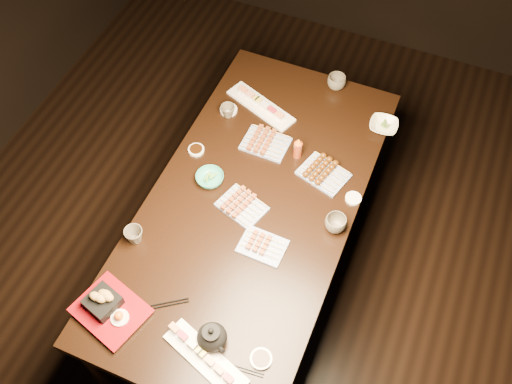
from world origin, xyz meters
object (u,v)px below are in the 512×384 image
at_px(sushi_platter_far, 261,104).
at_px(edamame_bowl_green, 210,178).
at_px(edamame_bowl_cream, 384,126).
at_px(yakitori_plate_right, 263,244).
at_px(dining_table, 252,243).
at_px(teacup_near_left, 134,235).
at_px(teacup_far_right, 336,82).
at_px(teacup_far_left, 228,111).
at_px(yakitori_plate_center, 242,204).
at_px(tempura_tray, 109,307).
at_px(sushi_platter_near, 205,357).
at_px(teacup_mid_right, 336,223).
at_px(teapot, 212,336).
at_px(yakitori_plate_left, 266,141).
at_px(condiment_bottle, 298,148).

distance_m(sushi_platter_far, edamame_bowl_green, 0.51).
bearing_deg(edamame_bowl_cream, yakitori_plate_right, -109.23).
distance_m(dining_table, edamame_bowl_cream, 0.87).
xyz_separation_m(yakitori_plate_right, teacup_near_left, (-0.52, -0.18, 0.01)).
height_order(yakitori_plate_right, teacup_far_right, teacup_far_right).
bearing_deg(yakitori_plate_right, sushi_platter_far, 114.94).
xyz_separation_m(sushi_platter_far, teacup_far_left, (-0.13, -0.12, 0.01)).
height_order(yakitori_plate_center, tempura_tray, tempura_tray).
relative_size(yakitori_plate_right, teacup_near_left, 2.42).
bearing_deg(dining_table, teacup_far_left, 132.01).
relative_size(yakitori_plate_right, teacup_far_left, 2.75).
bearing_deg(yakitori_plate_right, sushi_platter_near, -89.62).
height_order(teacup_mid_right, teacup_far_left, teacup_mid_right).
relative_size(sushi_platter_near, teacup_far_right, 3.85).
height_order(dining_table, teapot, teapot).
xyz_separation_m(yakitori_plate_right, yakitori_plate_left, (-0.20, 0.52, 0.00)).
distance_m(sushi_platter_near, teacup_mid_right, 0.79).
bearing_deg(yakitori_plate_center, sushi_platter_near, -59.80).
xyz_separation_m(sushi_platter_far, edamame_bowl_green, (-0.04, -0.51, -0.00)).
xyz_separation_m(yakitori_plate_left, teacup_mid_right, (0.45, -0.31, 0.01)).
xyz_separation_m(sushi_platter_far, edamame_bowl_cream, (0.61, 0.11, -0.01)).
height_order(sushi_platter_far, yakitori_plate_left, yakitori_plate_left).
bearing_deg(teacup_mid_right, yakitori_plate_center, -171.87).
xyz_separation_m(yakitori_plate_right, tempura_tray, (-0.44, -0.50, 0.03)).
bearing_deg(yakitori_plate_right, teacup_mid_right, 41.33).
distance_m(dining_table, yakitori_plate_right, 0.46).
bearing_deg(teacup_near_left, teacup_mid_right, 26.65).
distance_m(yakitori_plate_right, teapot, 0.46).
relative_size(teapot, condiment_bottle, 1.13).
distance_m(teacup_near_left, teacup_far_left, 0.81).
relative_size(sushi_platter_far, yakitori_plate_left, 1.77).
bearing_deg(teacup_far_left, edamame_bowl_cream, 16.62).
bearing_deg(teapot, sushi_platter_near, -54.50).
relative_size(yakitori_plate_center, edamame_bowl_green, 1.58).
relative_size(yakitori_plate_right, edamame_bowl_cream, 1.42).
height_order(sushi_platter_far, teacup_near_left, teacup_near_left).
height_order(sushi_platter_far, tempura_tray, tempura_tray).
distance_m(dining_table, yakitori_plate_center, 0.40).
bearing_deg(condiment_bottle, teacup_far_right, 86.82).
xyz_separation_m(sushi_platter_near, teacup_near_left, (-0.50, 0.35, 0.02)).
height_order(tempura_tray, teacup_far_right, tempura_tray).
distance_m(yakitori_plate_center, teacup_far_left, 0.55).
xyz_separation_m(teacup_near_left, teacup_mid_right, (0.77, 0.39, 0.00)).
height_order(yakitori_plate_left, teacup_far_left, teacup_far_left).
height_order(edamame_bowl_green, teacup_near_left, teacup_near_left).
height_order(sushi_platter_near, teacup_far_left, teacup_far_left).
bearing_deg(edamame_bowl_cream, sushi_platter_far, -170.20).
distance_m(yakitori_plate_right, condiment_bottle, 0.52).
xyz_separation_m(yakitori_plate_left, teacup_near_left, (-0.32, -0.70, 0.01)).
height_order(sushi_platter_far, teapot, teapot).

